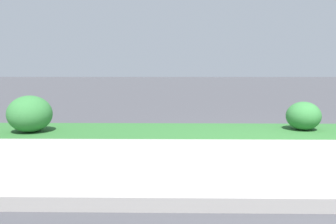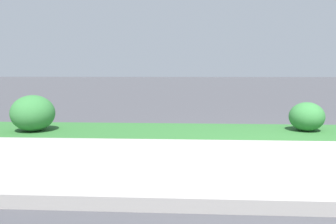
{
  "view_description": "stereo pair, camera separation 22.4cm",
  "coord_description": "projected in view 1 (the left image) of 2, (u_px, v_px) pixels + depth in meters",
  "views": [
    {
      "loc": [
        -1.81,
        -3.85,
        1.09
      ],
      "look_at": [
        -1.9,
        1.68,
        0.4
      ],
      "focal_mm": 35.0,
      "sensor_mm": 36.0,
      "label": 1
    },
    {
      "loc": [
        -1.59,
        -3.85,
        1.09
      ],
      "look_at": [
        -1.9,
        1.68,
        0.4
      ],
      "focal_mm": 35.0,
      "sensor_mm": 36.0,
      "label": 2
    }
  ],
  "objects": [
    {
      "name": "sidewalk_pavement",
      "position": [
        324.0,
        162.0,
        3.93
      ],
      "size": [
        18.0,
        2.56,
        0.01
      ],
      "primitive_type": "cube",
      "color": "#9E9993",
      "rests_on": "ground"
    },
    {
      "name": "ground_plane",
      "position": [
        324.0,
        163.0,
        3.93
      ],
      "size": [
        120.0,
        120.0,
        0.0
      ],
      "primitive_type": "plane",
      "color": "#424247"
    },
    {
      "name": "shrub_bush_mid_verge",
      "position": [
        30.0,
        114.0,
        5.86
      ],
      "size": [
        0.78,
        0.78,
        0.66
      ],
      "color": "#337538",
      "rests_on": "ground"
    },
    {
      "name": "shrub_bush_near_lamp",
      "position": [
        303.0,
        116.0,
        6.08
      ],
      "size": [
        0.62,
        0.62,
        0.53
      ],
      "color": "#337538",
      "rests_on": "ground"
    },
    {
      "name": "grass_verge",
      "position": [
        272.0,
        131.0,
        6.02
      ],
      "size": [
        18.0,
        1.66,
        0.01
      ],
      "primitive_type": "cube",
      "color": "#2D662D",
      "rests_on": "ground"
    }
  ]
}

